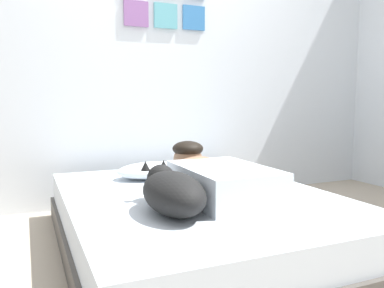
{
  "coord_description": "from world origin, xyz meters",
  "views": [
    {
      "loc": [
        -1.1,
        -1.77,
        0.85
      ],
      "look_at": [
        -0.11,
        0.54,
        0.57
      ],
      "focal_mm": 36.41,
      "sensor_mm": 36.0,
      "label": 1
    }
  ],
  "objects": [
    {
      "name": "dog",
      "position": [
        -0.48,
        -0.07,
        0.42
      ],
      "size": [
        0.26,
        0.57,
        0.21
      ],
      "color": "black",
      "rests_on": "bed"
    },
    {
      "name": "person_lying",
      "position": [
        -0.14,
        0.18,
        0.43
      ],
      "size": [
        0.43,
        0.92,
        0.27
      ],
      "color": "silver",
      "rests_on": "bed"
    },
    {
      "name": "pillow",
      "position": [
        -0.3,
        0.75,
        0.37
      ],
      "size": [
        0.52,
        0.32,
        0.11
      ],
      "primitive_type": "ellipsoid",
      "color": "silver",
      "rests_on": "bed"
    },
    {
      "name": "ground_plane",
      "position": [
        0.0,
        0.0,
        0.0
      ],
      "size": [
        12.52,
        12.52,
        0.0
      ],
      "primitive_type": "plane",
      "color": "tan"
    },
    {
      "name": "cell_phone",
      "position": [
        0.02,
        -0.07,
        0.32
      ],
      "size": [
        0.07,
        0.14,
        0.01
      ],
      "primitive_type": "cube",
      "color": "black",
      "rests_on": "bed"
    },
    {
      "name": "back_wall",
      "position": [
        0.0,
        1.41,
        1.25
      ],
      "size": [
        4.26,
        0.12,
        2.5
      ],
      "color": "silver",
      "rests_on": "ground"
    },
    {
      "name": "bed",
      "position": [
        -0.21,
        0.25,
        0.16
      ],
      "size": [
        1.48,
        1.94,
        0.32
      ],
      "color": "#4C4742",
      "rests_on": "ground"
    },
    {
      "name": "coffee_cup",
      "position": [
        -0.05,
        0.57,
        0.36
      ],
      "size": [
        0.12,
        0.09,
        0.07
      ],
      "color": "teal",
      "rests_on": "bed"
    }
  ]
}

